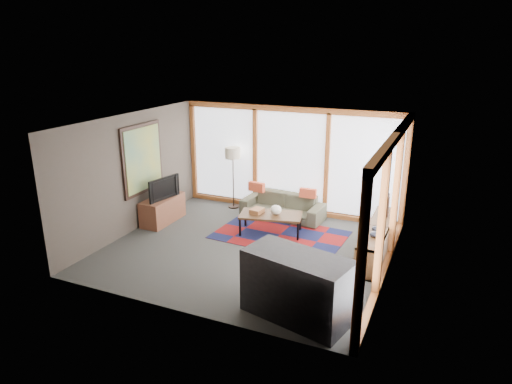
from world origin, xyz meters
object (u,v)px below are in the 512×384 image
at_px(floor_lamp, 233,178).
at_px(bar_counter, 297,286).
at_px(tv_console, 163,210).
at_px(sofa, 283,206).
at_px(television, 162,188).
at_px(bookshelf, 377,240).
at_px(coffee_table, 271,224).

height_order(floor_lamp, bar_counter, floor_lamp).
distance_m(tv_console, bar_counter, 4.81).
relative_size(sofa, floor_lamp, 1.26).
relative_size(floor_lamp, bar_counter, 0.97).
height_order(sofa, tv_console, tv_console).
xyz_separation_m(television, bar_counter, (4.09, -2.41, -0.34)).
distance_m(tv_console, television, 0.56).
relative_size(sofa, bookshelf, 0.82).
bearing_deg(bookshelf, sofa, 154.76).
bearing_deg(coffee_table, bookshelf, -3.18).
bearing_deg(television, sofa, -47.86).
distance_m(floor_lamp, television, 1.91).
distance_m(sofa, bookshelf, 2.67).
bearing_deg(sofa, bookshelf, -21.59).
xyz_separation_m(sofa, coffee_table, (0.10, -1.01, -0.06)).
height_order(floor_lamp, television, floor_lamp).
bearing_deg(sofa, coffee_table, -80.78).
bearing_deg(coffee_table, television, -170.55).
bearing_deg(television, bookshelf, -74.91).
relative_size(tv_console, bar_counter, 0.74).
bearing_deg(television, bar_counter, -108.87).
distance_m(floor_lamp, coffee_table, 2.00).
distance_m(coffee_table, bar_counter, 3.25).
bearing_deg(floor_lamp, tv_console, -124.28).
xyz_separation_m(coffee_table, television, (-2.53, -0.42, 0.63)).
height_order(floor_lamp, tv_console, floor_lamp).
relative_size(tv_console, television, 1.32).
height_order(television, bar_counter, television).
height_order(sofa, floor_lamp, floor_lamp).
height_order(bookshelf, tv_console, bookshelf).
xyz_separation_m(sofa, tv_console, (-2.47, -1.38, 0.01)).
relative_size(bookshelf, bar_counter, 1.48).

